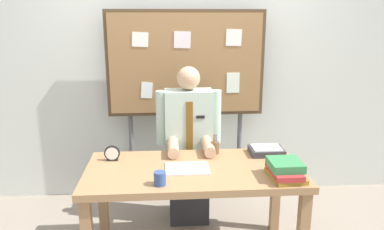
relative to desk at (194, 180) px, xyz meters
The scene contains 10 objects.
back_wall 1.36m from the desk, 90.00° to the left, with size 6.40×0.08×2.70m, color silver.
desk is the anchor object (origin of this frame).
person 0.56m from the desk, 90.00° to the left, with size 0.55×0.56×1.38m.
bulletin_board 1.19m from the desk, 89.99° to the left, with size 1.46×0.09×1.84m.
book_stack 0.66m from the desk, 19.72° to the right, with size 0.23×0.30×0.12m.
open_notebook 0.11m from the desk, 157.55° to the right, with size 0.31×0.23×0.01m, color silver.
desk_clock 0.65m from the desk, 162.40° to the left, with size 0.12×0.04×0.12m.
coffee_mug 0.38m from the desk, 132.12° to the right, with size 0.08×0.08×0.09m, color #334C8C.
pen_holder 0.37m from the desk, 56.47° to the left, with size 0.07×0.07×0.16m.
paper_tray 0.65m from the desk, 22.09° to the left, with size 0.26×0.20×0.06m.
Camera 1 is at (-0.20, -2.54, 1.78)m, focal length 35.55 mm.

